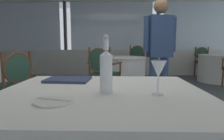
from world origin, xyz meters
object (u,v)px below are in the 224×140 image
object	(u,v)px
menu_book	(68,79)
dining_chair_0_1	(13,80)
diner_person_0	(160,48)
dining_chair_1_1	(136,61)
dining_chair_2_0	(203,59)
wine_glass	(158,70)
side_plate	(54,101)
water_bottle	(106,70)
dining_chair_1_0	(102,70)

from	to	relation	value
menu_book	dining_chair_0_1	size ratio (longest dim) A/B	0.34
diner_person_0	dining_chair_1_1	bearing A→B (deg)	168.58
dining_chair_2_0	diner_person_0	xyz separation A→B (m)	(-2.13, -3.26, 0.40)
dining_chair_1_1	wine_glass	bearing A→B (deg)	19.91
side_plate	wine_glass	bearing A→B (deg)	15.50
dining_chair_0_1	menu_book	bearing A→B (deg)	160.80
wine_glass	dining_chair_0_1	xyz separation A→B (m)	(-1.63, 1.48, -0.34)
dining_chair_0_1	dining_chair_1_1	bearing A→B (deg)	-98.41
water_bottle	dining_chair_1_1	size ratio (longest dim) A/B	0.32
dining_chair_0_1	diner_person_0	xyz separation A→B (m)	(2.06, 0.45, 0.43)
dining_chair_1_1	diner_person_0	xyz separation A→B (m)	(0.14, -2.24, 0.38)
dining_chair_1_1	diner_person_0	size ratio (longest dim) A/B	0.60
water_bottle	dining_chair_1_1	xyz separation A→B (m)	(0.57, 4.11, -0.29)
dining_chair_0_1	dining_chair_2_0	bearing A→B (deg)	-111.35
menu_book	dining_chair_2_0	distance (m)	5.74
diner_person_0	wine_glass	bearing A→B (deg)	-27.52
dining_chair_0_1	diner_person_0	size ratio (longest dim) A/B	0.55
side_plate	dining_chair_0_1	distance (m)	1.97
menu_book	dining_chair_0_1	bearing A→B (deg)	137.24
dining_chair_1_1	diner_person_0	bearing A→B (deg)	27.43
menu_book	dining_chair_0_1	world-z (taller)	dining_chair_0_1
side_plate	diner_person_0	world-z (taller)	diner_person_0
wine_glass	diner_person_0	xyz separation A→B (m)	(0.43, 1.92, 0.09)
wine_glass	dining_chair_1_0	size ratio (longest dim) A/B	0.19
dining_chair_0_1	dining_chair_1_0	size ratio (longest dim) A/B	0.95
dining_chair_0_1	water_bottle	bearing A→B (deg)	160.44
dining_chair_1_0	dining_chair_2_0	size ratio (longest dim) A/B	1.03
wine_glass	dining_chair_2_0	size ratio (longest dim) A/B	0.20
menu_book	dining_chair_0_1	distance (m)	1.52
wine_glass	dining_chair_2_0	world-z (taller)	dining_chair_2_0
water_bottle	dining_chair_1_0	xyz separation A→B (m)	(-0.21, 2.35, -0.31)
dining_chair_1_0	dining_chair_1_1	world-z (taller)	dining_chair_1_1
dining_chair_1_0	diner_person_0	xyz separation A→B (m)	(0.92, -0.48, 0.40)
side_plate	dining_chair_1_0	world-z (taller)	dining_chair_1_0
menu_book	dining_chair_1_1	bearing A→B (deg)	80.43
diner_person_0	dining_chair_0_1	bearing A→B (deg)	-92.73
dining_chair_0_1	dining_chair_1_1	xyz separation A→B (m)	(1.92, 2.69, 0.05)
side_plate	dining_chair_1_0	size ratio (longest dim) A/B	0.20
side_plate	dining_chair_1_1	bearing A→B (deg)	79.33
dining_chair_1_1	side_plate	bearing A→B (deg)	13.20
water_bottle	wine_glass	bearing A→B (deg)	-10.21
side_plate	menu_book	size ratio (longest dim) A/B	0.60
wine_glass	dining_chair_0_1	world-z (taller)	wine_glass
dining_chair_1_0	diner_person_0	bearing A→B (deg)	-93.55
side_plate	dining_chair_0_1	size ratio (longest dim) A/B	0.21
side_plate	dining_chair_1_0	xyz separation A→B (m)	(0.03, 2.55, -0.18)
wine_glass	dining_chair_2_0	bearing A→B (deg)	63.75
dining_chair_2_0	diner_person_0	size ratio (longest dim) A/B	0.56
dining_chair_0_1	dining_chair_1_1	size ratio (longest dim) A/B	0.92
wine_glass	dining_chair_1_0	bearing A→B (deg)	101.57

